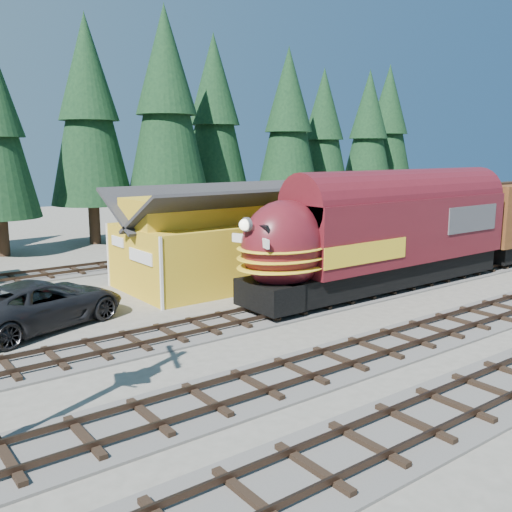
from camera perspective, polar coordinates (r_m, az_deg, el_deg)
ground at (r=24.36m, az=12.02°, el=-6.87°), size 120.00×120.00×0.00m
track_siding at (r=34.40m, az=17.98°, el=-1.95°), size 68.00×3.20×0.33m
track_spur at (r=34.73m, az=-23.41°, el=-2.20°), size 32.00×3.20×0.33m
depot at (r=31.41m, az=-2.35°, el=2.79°), size 12.80×7.00×5.30m
conifer_backdrop at (r=46.04m, az=-8.04°, el=13.62°), size 79.86×23.19×16.58m
locomotive at (r=29.54m, az=11.97°, el=1.63°), size 17.38×3.45×4.73m
pickup_truck_a at (r=25.11m, az=-20.71°, el=-4.48°), size 7.74×5.34×1.96m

